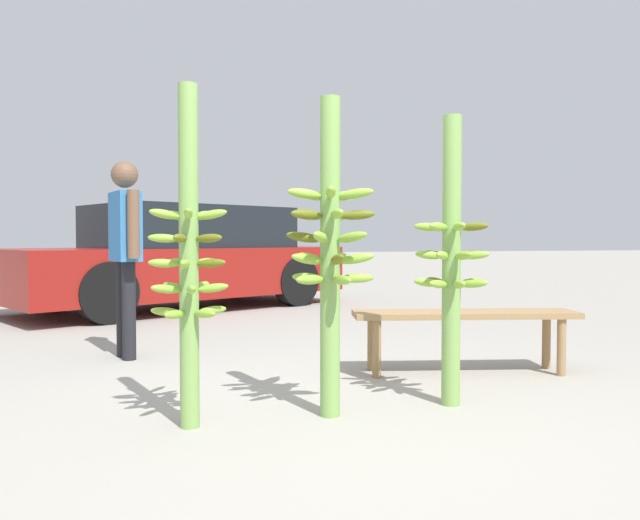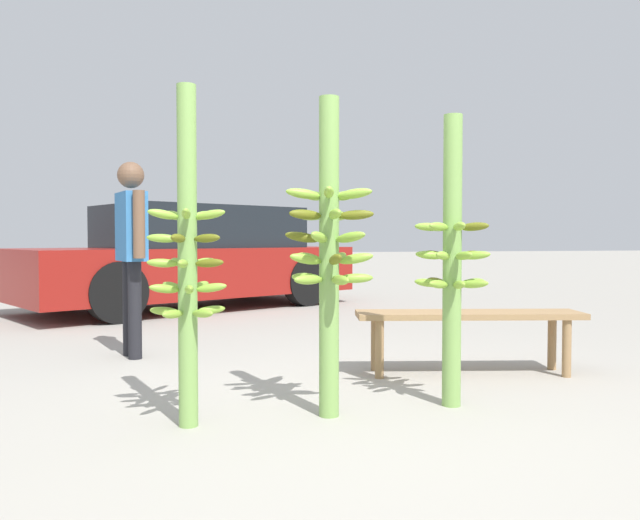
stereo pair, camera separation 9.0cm
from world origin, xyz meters
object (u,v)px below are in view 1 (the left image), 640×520
banana_stalk_center (330,250)px  banana_stalk_right (451,259)px  parked_car (182,259)px  banana_stalk_left (189,259)px  vendor_person (125,240)px  market_bench (465,321)px

banana_stalk_center → banana_stalk_right: size_ratio=1.03×
parked_car → banana_stalk_right: bearing=164.8°
banana_stalk_left → vendor_person: (-0.36, 1.96, 0.09)m
vendor_person → parked_car: vendor_person is taller
market_bench → banana_stalk_left: bearing=-145.9°
banana_stalk_right → market_bench: (0.49, 0.73, -0.45)m
market_bench → parked_car: 4.99m
vendor_person → market_bench: bearing=-134.2°
market_bench → parked_car: parked_car is taller
market_bench → banana_stalk_center: bearing=-135.2°
banana_stalk_left → banana_stalk_right: size_ratio=1.04×
banana_stalk_left → vendor_person: 2.00m
banana_stalk_left → parked_car: (0.26, 5.46, -0.17)m
banana_stalk_left → banana_stalk_center: 0.73m
parked_car → banana_stalk_center: bearing=157.4°
banana_stalk_left → parked_car: banana_stalk_left is taller
banana_stalk_left → banana_stalk_center: size_ratio=1.01×
parked_car → banana_stalk_left: bearing=149.8°
banana_stalk_left → market_bench: bearing=21.5°
vendor_person → market_bench: (2.29, -1.20, -0.56)m
banana_stalk_left → market_bench: (1.93, 0.76, -0.47)m
banana_stalk_center → market_bench: size_ratio=1.05×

